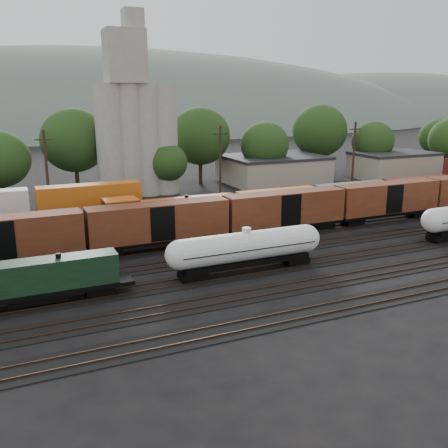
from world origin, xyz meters
name	(u,v)px	position (x,y,z in m)	size (l,w,h in m)	color
ground	(199,261)	(0.00, 0.00, 0.00)	(600.00, 600.00, 0.00)	black
tracks	(199,261)	(0.00, 0.00, 0.05)	(180.00, 33.20, 0.20)	black
green_locomotive	(24,280)	(-16.46, -5.00, 2.30)	(15.09, 2.66, 3.99)	black
tank_car_a	(246,248)	(2.76, -5.00, 2.46)	(15.65, 2.80, 4.10)	silver
orange_locomotive	(161,215)	(-0.79, 10.00, 2.65)	(18.66, 3.11, 4.67)	black
boxcar_string	(285,209)	(12.82, 5.00, 3.12)	(169.00, 2.90, 4.20)	black
container_wall	(110,209)	(-5.73, 15.00, 2.76)	(160.00, 2.60, 5.80)	black
grain_silo	(136,127)	(3.28, 36.00, 11.26)	(13.40, 5.00, 29.00)	#A19E94
industrial_sheds	(159,179)	(6.63, 35.25, 2.56)	(119.38, 17.26, 5.10)	#9E937F
tree_band	(87,146)	(-4.18, 39.02, 8.10)	(165.50, 21.36, 14.37)	black
utility_poles	(140,170)	(0.00, 22.00, 6.21)	(122.20, 0.36, 12.00)	black
distant_hills	(77,159)	(23.92, 260.00, -20.56)	(860.00, 286.00, 130.00)	#59665B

